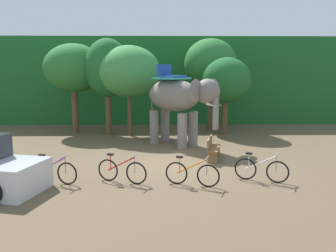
# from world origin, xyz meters

# --- Properties ---
(ground_plane) EXTENTS (80.00, 80.00, 0.00)m
(ground_plane) POSITION_xyz_m (0.00, 0.00, 0.00)
(ground_plane) COLOR brown
(foliage_hedge) EXTENTS (36.00, 6.00, 5.64)m
(foliage_hedge) POSITION_xyz_m (0.00, 13.25, 2.82)
(foliage_hedge) COLOR #1E6028
(foliage_hedge) RESTS_ON ground
(tree_left) EXTENTS (3.30, 3.30, 4.98)m
(tree_left) POSITION_xyz_m (-5.26, 7.35, 3.61)
(tree_left) COLOR brown
(tree_left) RESTS_ON ground
(tree_center_left) EXTENTS (2.44, 2.44, 5.20)m
(tree_center_left) POSITION_xyz_m (-3.27, 6.55, 3.59)
(tree_center_left) COLOR brown
(tree_center_left) RESTS_ON ground
(tree_center) EXTENTS (3.34, 3.34, 4.81)m
(tree_center) POSITION_xyz_m (-2.10, 6.24, 3.44)
(tree_center) COLOR brown
(tree_center) RESTS_ON ground
(tree_far_left) EXTENTS (3.03, 3.03, 5.32)m
(tree_far_left) POSITION_xyz_m (2.48, 8.04, 3.87)
(tree_far_left) COLOR brown
(tree_far_left) RESTS_ON ground
(tree_right) EXTENTS (2.72, 2.72, 4.21)m
(tree_right) POSITION_xyz_m (3.14, 6.64, 2.96)
(tree_right) COLOR brown
(tree_right) RESTS_ON ground
(elephant) EXTENTS (3.69, 3.66, 3.78)m
(elephant) POSITION_xyz_m (0.41, 3.44, 2.20)
(elephant) COLOR slate
(elephant) RESTS_ON ground
(bike_purple) EXTENTS (1.62, 0.72, 0.92)m
(bike_purple) POSITION_xyz_m (-3.81, -2.30, 0.39)
(bike_purple) COLOR black
(bike_purple) RESTS_ON ground
(bike_red) EXTENTS (1.60, 0.77, 0.92)m
(bike_red) POSITION_xyz_m (-1.67, -2.29, 0.39)
(bike_red) COLOR black
(bike_red) RESTS_ON ground
(bike_orange) EXTENTS (1.63, 0.70, 0.92)m
(bike_orange) POSITION_xyz_m (0.51, -2.66, 0.39)
(bike_orange) COLOR black
(bike_orange) RESTS_ON ground
(bike_white) EXTENTS (1.60, 0.77, 0.92)m
(bike_white) POSITION_xyz_m (2.75, -2.26, 0.39)
(bike_white) COLOR black
(bike_white) RESTS_ON ground
(wooden_bench) EXTENTS (0.75, 1.55, 0.89)m
(wooden_bench) POSITION_xyz_m (1.60, 0.67, 0.48)
(wooden_bench) COLOR brown
(wooden_bench) RESTS_ON ground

